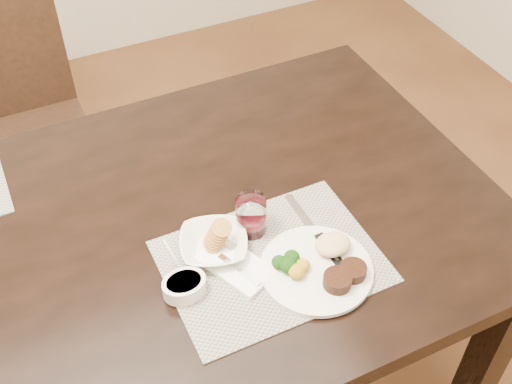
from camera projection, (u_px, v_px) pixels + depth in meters
name	position (u px, v px, depth m)	size (l,w,h in m)	color
dining_table	(81.00, 286.00, 1.45)	(2.00, 1.00, 0.75)	black
chair_far	(20.00, 115.00, 2.17)	(0.42, 0.42, 0.90)	black
placemat_near	(271.00, 261.00, 1.40)	(0.46, 0.34, 0.00)	gray
dinner_plate	(322.00, 266.00, 1.37)	(0.24, 0.24, 0.04)	silver
napkin_fork	(236.00, 265.00, 1.38)	(0.15, 0.19, 0.02)	white
steak_knife	(323.00, 243.00, 1.42)	(0.02, 0.26, 0.01)	silver
cracker_bowl	(214.00, 244.00, 1.40)	(0.19, 0.19, 0.07)	silver
sauce_ramekin	(184.00, 286.00, 1.32)	(0.09, 0.14, 0.07)	silver
wine_glass_near	(251.00, 217.00, 1.43)	(0.07, 0.07, 0.09)	silver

